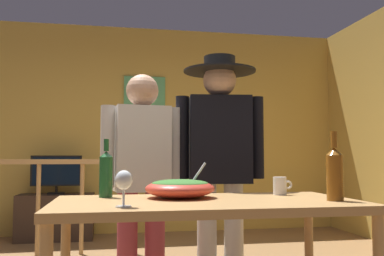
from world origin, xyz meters
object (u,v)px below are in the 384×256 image
(serving_table, at_px, (206,216))
(stair_railing, at_px, (36,194))
(tv_console, at_px, (56,217))
(flat_screen_tv, at_px, (56,172))
(wine_glass, at_px, (124,182))
(mug_white, at_px, (280,186))
(person_standing_right, at_px, (220,155))
(salad_bowl, at_px, (180,187))
(wine_bottle_amber, at_px, (335,173))
(wine_bottle_green, at_px, (106,173))
(person_standing_left, at_px, (142,173))
(framed_picture, at_px, (145,92))

(serving_table, bearing_deg, stair_railing, 115.30)
(tv_console, bearing_deg, flat_screen_tv, -90.00)
(wine_glass, relative_size, mug_white, 1.41)
(person_standing_right, bearing_deg, salad_bowl, 66.86)
(wine_bottle_amber, bearing_deg, flat_screen_tv, 115.92)
(flat_screen_tv, bearing_deg, wine_bottle_green, -78.50)
(wine_glass, bearing_deg, serving_table, 30.07)
(serving_table, xyz_separation_m, wine_bottle_green, (-0.48, 0.23, 0.20))
(stair_railing, height_order, mug_white, stair_railing)
(wine_bottle_amber, relative_size, person_standing_left, 0.21)
(wine_glass, distance_m, person_standing_right, 1.21)
(wine_bottle_green, height_order, person_standing_right, person_standing_right)
(serving_table, bearing_deg, tv_console, 108.17)
(flat_screen_tv, bearing_deg, mug_white, -63.66)
(tv_console, relative_size, person_standing_left, 0.58)
(stair_railing, height_order, wine_bottle_amber, wine_bottle_amber)
(framed_picture, height_order, person_standing_right, framed_picture)
(serving_table, bearing_deg, person_standing_left, 108.87)
(stair_railing, relative_size, tv_console, 2.99)
(wine_glass, height_order, person_standing_left, person_standing_left)
(flat_screen_tv, xyz_separation_m, serving_table, (1.13, -3.40, -0.11))
(stair_railing, bearing_deg, wine_bottle_amber, -56.27)
(stair_railing, relative_size, salad_bowl, 7.58)
(stair_railing, bearing_deg, person_standing_right, -50.65)
(framed_picture, height_order, wine_bottle_amber, framed_picture)
(serving_table, distance_m, person_standing_right, 0.87)
(person_standing_left, bearing_deg, tv_console, -79.10)
(wine_bottle_green, height_order, wine_bottle_amber, wine_bottle_amber)
(stair_railing, distance_m, wine_glass, 2.93)
(serving_table, xyz_separation_m, person_standing_right, (0.26, 0.77, 0.30))
(stair_railing, height_order, person_standing_left, person_standing_left)
(stair_railing, xyz_separation_m, wine_bottle_green, (0.73, -2.34, 0.29))
(person_standing_right, bearing_deg, serving_table, 78.20)
(flat_screen_tv, relative_size, person_standing_right, 0.36)
(tv_console, distance_m, salad_bowl, 3.51)
(salad_bowl, xyz_separation_m, person_standing_left, (-0.15, 0.64, 0.05))
(flat_screen_tv, distance_m, wine_bottle_amber, 3.95)
(mug_white, bearing_deg, flat_screen_tv, 116.34)
(stair_railing, height_order, tv_console, stair_railing)
(salad_bowl, bearing_deg, flat_screen_tv, 107.29)
(tv_console, bearing_deg, wine_glass, -78.80)
(framed_picture, xyz_separation_m, person_standing_left, (-0.22, -2.96, -0.98))
(person_standing_left, xyz_separation_m, person_standing_right, (0.52, 0.00, 0.12))
(flat_screen_tv, distance_m, wine_glass, 3.71)
(salad_bowl, bearing_deg, person_standing_right, 59.79)
(wine_bottle_amber, bearing_deg, person_standing_right, 110.15)
(serving_table, height_order, person_standing_left, person_standing_left)
(serving_table, distance_m, wine_bottle_amber, 0.65)
(wine_glass, xyz_separation_m, mug_white, (0.86, 0.43, -0.06))
(framed_picture, bearing_deg, wine_bottle_green, -97.20)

